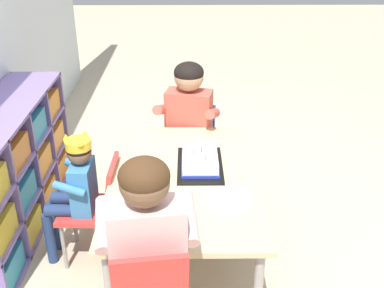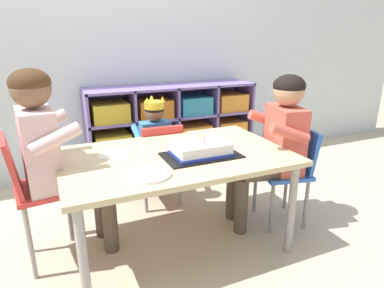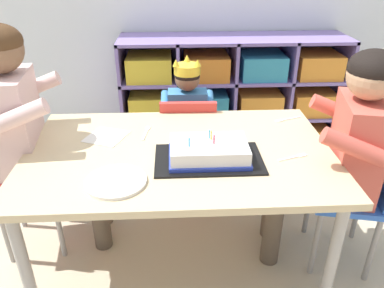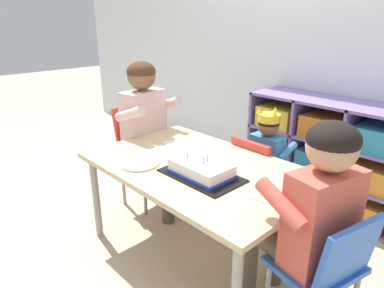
% 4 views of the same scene
% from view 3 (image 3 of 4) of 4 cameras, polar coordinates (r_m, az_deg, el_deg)
% --- Properties ---
extents(ground, '(16.00, 16.00, 0.00)m').
position_cam_3_polar(ground, '(1.88, -1.72, -16.37)').
color(ground, beige).
extents(storage_cubby_shelf, '(1.49, 0.37, 0.79)m').
position_cam_3_polar(storage_cubby_shelf, '(2.64, 5.98, 6.83)').
color(storage_cubby_shelf, '#7F6BB2').
rests_on(storage_cubby_shelf, ground).
extents(activity_table, '(1.24, 0.79, 0.57)m').
position_cam_3_polar(activity_table, '(1.56, -1.98, -2.57)').
color(activity_table, '#D1B789').
rests_on(activity_table, ground).
extents(classroom_chair_blue, '(0.31, 0.34, 0.63)m').
position_cam_3_polar(classroom_chair_blue, '(2.07, -0.62, 0.56)').
color(classroom_chair_blue, red).
rests_on(classroom_chair_blue, ground).
extents(child_with_crown, '(0.30, 0.31, 0.80)m').
position_cam_3_polar(child_with_crown, '(2.11, -0.70, 5.14)').
color(child_with_crown, '#3D7FBC').
rests_on(child_with_crown, ground).
extents(classroom_chair_adult_side, '(0.35, 0.35, 0.74)m').
position_cam_3_polar(classroom_chair_adult_side, '(1.86, -25.47, -2.67)').
color(classroom_chair_adult_side, red).
rests_on(classroom_chair_adult_side, ground).
extents(adult_helper_seated, '(0.45, 0.43, 1.06)m').
position_cam_3_polar(adult_helper_seated, '(1.74, -23.21, 3.38)').
color(adult_helper_seated, beige).
rests_on(adult_helper_seated, ground).
extents(classroom_chair_guest_side, '(0.38, 0.39, 0.64)m').
position_cam_3_polar(classroom_chair_guest_side, '(1.79, 24.03, -6.10)').
color(classroom_chair_guest_side, blue).
rests_on(classroom_chair_guest_side, ground).
extents(guest_at_table_side, '(0.46, 0.45, 0.98)m').
position_cam_3_polar(guest_at_table_side, '(1.66, 21.82, 0.15)').
color(guest_at_table_side, '#D15647').
rests_on(guest_at_table_side, ground).
extents(birthday_cake_on_tray, '(0.42, 0.25, 0.11)m').
position_cam_3_polar(birthday_cake_on_tray, '(1.45, 2.55, -1.35)').
color(birthday_cake_on_tray, black).
rests_on(birthday_cake_on_tray, activity_table).
extents(paper_plate_stack, '(0.22, 0.22, 0.01)m').
position_cam_3_polar(paper_plate_stack, '(1.35, -11.46, -5.57)').
color(paper_plate_stack, white).
rests_on(paper_plate_stack, activity_table).
extents(paper_napkin_square, '(0.20, 0.20, 0.00)m').
position_cam_3_polar(paper_napkin_square, '(1.68, -12.86, 1.11)').
color(paper_napkin_square, white).
rests_on(paper_napkin_square, activity_table).
extents(fork_near_cake_tray, '(0.13, 0.06, 0.00)m').
position_cam_3_polar(fork_near_cake_tray, '(1.53, 15.23, -1.91)').
color(fork_near_cake_tray, white).
rests_on(fork_near_cake_tray, activity_table).
extents(fork_beside_plate_stack, '(0.14, 0.06, 0.00)m').
position_cam_3_polar(fork_beside_plate_stack, '(1.86, 14.14, 3.65)').
color(fork_beside_plate_stack, white).
rests_on(fork_beside_plate_stack, activity_table).
extents(fork_near_child_seat, '(0.03, 0.14, 0.00)m').
position_cam_3_polar(fork_near_child_seat, '(1.69, -6.96, 1.80)').
color(fork_near_child_seat, white).
rests_on(fork_near_child_seat, activity_table).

